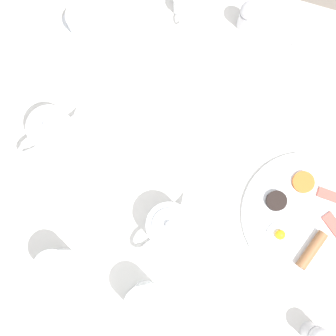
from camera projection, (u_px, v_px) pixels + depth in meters
The scene contains 13 objects.
ground_plane at pixel (168, 196), 1.87m from camera, with size 8.00×8.00×0.00m, color #70665B.
table at pixel (168, 173), 1.22m from camera, with size 1.06×1.14×0.72m.
breakfast_plate at pixel (305, 217), 1.13m from camera, with size 0.31×0.31×0.04m.
teapot_near at pixel (168, 226), 1.08m from camera, with size 0.17×0.11×0.13m.
teapot_far at pixel (52, 132), 1.12m from camera, with size 0.16×0.13×0.13m.
teacup_with_saucer_right at pixel (85, 21), 1.18m from camera, with size 0.13×0.13×0.06m.
water_glass_tall at pixel (57, 267), 1.06m from camera, with size 0.08×0.08×0.12m.
water_glass_short at pixel (144, 301), 1.05m from camera, with size 0.08×0.08×0.12m.
creamer_jug at pixel (186, 4), 1.19m from camera, with size 0.09×0.06×0.06m.
pepper_grinder at pixel (248, 15), 1.16m from camera, with size 0.05×0.05×0.10m.
salt_grinder at pixel (316, 335), 1.05m from camera, with size 0.05×0.05×0.10m.
fork_by_plate at pixel (309, 71), 1.19m from camera, with size 0.14×0.12×0.00m.
knife_by_plate at pixel (215, 134), 1.17m from camera, with size 0.13×0.17×0.00m.
Camera 1 is at (0.16, 0.05, 1.86)m, focal length 50.00 mm.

